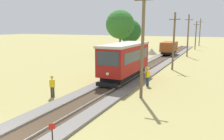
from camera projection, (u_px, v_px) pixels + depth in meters
name	position (u px, v px, depth m)	size (l,w,h in m)	color
red_tram	(125.00, 59.00, 23.35)	(2.60, 8.54, 4.79)	maroon
freight_car	(169.00, 48.00, 43.51)	(2.40, 5.20, 2.31)	#93471E
utility_pole_near_tram	(143.00, 42.00, 17.34)	(1.40, 0.45, 8.40)	brown
utility_pole_mid	(174.00, 41.00, 29.14)	(1.40, 0.52, 7.24)	brown
utility_pole_far	(188.00, 35.00, 41.84)	(1.40, 0.58, 7.63)	brown
utility_pole_distant	(196.00, 35.00, 55.50)	(1.40, 0.41, 6.79)	brown
utility_pole_horizon	(200.00, 32.00, 65.90)	(1.40, 0.39, 7.80)	brown
trackside_signal_marker	(52.00, 134.00, 10.43)	(0.21, 0.21, 1.18)	black
gravel_pile	(152.00, 51.00, 46.05)	(2.26, 2.26, 1.22)	gray
track_worker	(52.00, 85.00, 17.89)	(0.45, 0.39, 1.78)	#38332D
second_worker	(148.00, 76.00, 21.32)	(0.38, 0.45, 1.78)	navy
tree_left_near	(120.00, 24.00, 42.44)	(5.30, 5.30, 8.53)	#4C3823
tree_right_near	(129.00, 31.00, 50.23)	(5.14, 5.14, 7.10)	#4C3823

